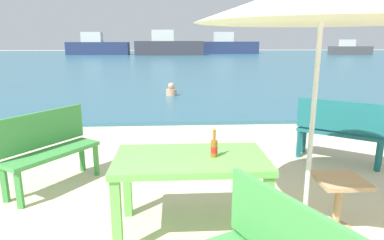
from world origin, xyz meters
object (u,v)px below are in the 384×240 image
Objects in this scene: beer_bottle_amber at (214,147)px; boat_sailboat at (97,47)px; patio_umbrella at (323,0)px; swimmer_person at (171,90)px; boat_cargo_ship at (228,46)px; bench_teal_center at (340,128)px; picnic_table_green at (191,168)px; boat_fishing_trawler at (168,46)px; bench_green_left at (48,145)px; boat_barge at (350,49)px; side_table_wood at (338,197)px.

boat_sailboat reaches higher than beer_bottle_amber.
swimmer_person is at bearing 99.26° from patio_umbrella.
bench_teal_center is at bearing -96.80° from boat_cargo_ship.
patio_umbrella is at bearing -123.57° from bench_teal_center.
boat_fishing_trawler is at bearing 90.93° from picnic_table_green.
beer_bottle_amber is 0.03× the size of boat_fishing_trawler.
bench_green_left is at bearing 149.08° from beer_bottle_amber.
boat_sailboat is (-29.51, 2.05, 0.30)m from boat_barge.
bench_teal_center is 0.15× the size of boat_fishing_trawler.
boat_barge reaches higher than bench_teal_center.
boat_sailboat is at bearing 105.20° from side_table_wood.
beer_bottle_amber is at bearing -99.43° from boat_cargo_ship.
picnic_table_green is 0.29× the size of boat_barge.
beer_bottle_amber is 0.12× the size of patio_umbrella.
patio_umbrella is 0.31× the size of boat_cargo_ship.
picnic_table_green is at bearing -89.07° from boat_fishing_trawler.
beer_bottle_amber is at bearing -139.92° from bench_teal_center.
beer_bottle_amber is 0.06× the size of boat_barge.
patio_umbrella is at bearing -118.42° from boat_barge.
picnic_table_green is 2.59× the size of side_table_wood.
beer_bottle_amber reaches higher than picnic_table_green.
boat_cargo_ship reaches higher than picnic_table_green.
boat_sailboat is at bearing 107.22° from bench_teal_center.
boat_barge is (19.17, 36.01, 0.36)m from side_table_wood.
boat_fishing_trawler is 1.09× the size of boat_sailboat.
beer_bottle_amber is 2.74m from bench_teal_center.
patio_umbrella reaches higher than boat_barge.
bench_green_left is 37.57m from boat_sailboat.
swimmer_person is 0.06× the size of boat_sailboat.
side_table_wood is 0.45× the size of bench_green_left.
swimmer_person is (1.49, 6.53, -0.30)m from bench_green_left.
boat_cargo_ship reaches higher than boat_sailboat.
swimmer_person is at bearing 77.11° from bench_green_left.
picnic_table_green reaches higher than swimmer_person.
patio_umbrella is at bearing -98.22° from boat_cargo_ship.
side_table_wood is (0.34, 0.05, -1.76)m from patio_umbrella.
swimmer_person is 31.57m from boat_sailboat.
side_table_wood is at bearing -86.87° from boat_fishing_trawler.
beer_bottle_amber is 40.55m from boat_cargo_ship.
beer_bottle_amber is at bearing 177.48° from side_table_wood.
side_table_wood is at bearing -116.33° from bench_teal_center.
beer_bottle_amber is 0.49× the size of side_table_wood.
boat_cargo_ship is (6.86, 39.98, 0.39)m from picnic_table_green.
beer_bottle_amber is 7.71m from swimmer_person.
boat_sailboat reaches higher than bench_teal_center.
bench_green_left is 2.90× the size of swimmer_person.
boat_barge reaches higher than beer_bottle_amber.
picnic_table_green is 40.57m from boat_cargo_ship.
beer_bottle_amber reaches higher than bench_green_left.
boat_barge is 0.62× the size of boat_fishing_trawler.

